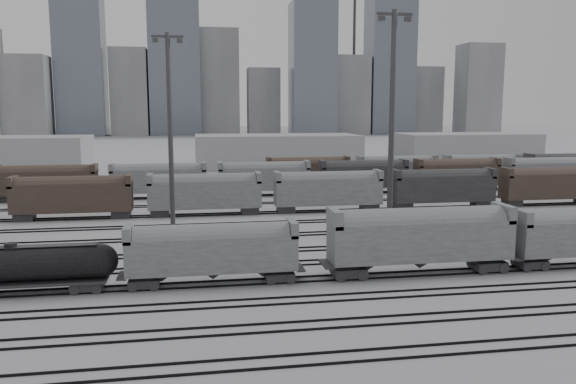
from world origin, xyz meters
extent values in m
plane|color=silver|center=(0.00, 0.00, 0.00)|extent=(900.00, 900.00, 0.00)
cube|color=black|center=(0.00, -14.72, 0.08)|extent=(220.00, 0.07, 0.16)
cube|color=black|center=(0.00, -13.28, 0.08)|extent=(220.00, 0.07, 0.16)
cube|color=black|center=(0.00, -9.72, 0.08)|extent=(220.00, 0.07, 0.16)
cube|color=black|center=(0.00, -8.28, 0.08)|extent=(220.00, 0.07, 0.16)
cube|color=black|center=(0.00, -4.72, 0.08)|extent=(220.00, 0.07, 0.16)
cube|color=black|center=(0.00, -3.28, 0.08)|extent=(220.00, 0.07, 0.16)
cube|color=black|center=(0.00, 0.28, 0.08)|extent=(220.00, 0.07, 0.16)
cube|color=black|center=(0.00, 1.72, 0.08)|extent=(220.00, 0.07, 0.16)
cube|color=black|center=(0.00, 5.28, 0.08)|extent=(220.00, 0.07, 0.16)
cube|color=black|center=(0.00, 6.72, 0.08)|extent=(220.00, 0.07, 0.16)
cube|color=black|center=(0.00, 10.28, 0.08)|extent=(220.00, 0.07, 0.16)
cube|color=black|center=(0.00, 11.72, 0.08)|extent=(220.00, 0.07, 0.16)
cube|color=black|center=(0.00, 17.28, 0.08)|extent=(220.00, 0.07, 0.16)
cube|color=black|center=(0.00, 18.72, 0.08)|extent=(220.00, 0.07, 0.16)
cube|color=black|center=(0.00, 24.28, 0.08)|extent=(220.00, 0.07, 0.16)
cube|color=black|center=(0.00, 25.72, 0.08)|extent=(220.00, 0.07, 0.16)
cube|color=black|center=(0.00, 31.28, 0.08)|extent=(220.00, 0.07, 0.16)
cube|color=black|center=(0.00, 32.72, 0.08)|extent=(220.00, 0.07, 0.16)
cube|color=black|center=(0.00, 39.28, 0.08)|extent=(220.00, 0.07, 0.16)
cube|color=black|center=(0.00, 40.72, 0.08)|extent=(220.00, 0.07, 0.16)
cube|color=black|center=(0.00, 47.28, 0.08)|extent=(220.00, 0.07, 0.16)
cube|color=black|center=(0.00, 48.72, 0.08)|extent=(220.00, 0.07, 0.16)
cube|color=black|center=(0.00, 55.28, 0.08)|extent=(220.00, 0.07, 0.16)
cube|color=black|center=(0.00, 56.72, 0.08)|extent=(220.00, 0.07, 0.16)
cube|color=#232326|center=(-18.80, 1.00, 0.50)|extent=(2.34, 1.89, 0.63)
cube|color=#232326|center=(-24.21, 1.00, 0.95)|extent=(13.98, 2.43, 0.23)
cylinder|color=black|center=(-24.21, 1.00, 2.39)|extent=(13.08, 2.62, 2.62)
sphere|color=black|center=(-17.68, 1.00, 2.39)|extent=(2.62, 2.62, 2.62)
cylinder|color=black|center=(-24.21, 1.00, 3.83)|extent=(0.90, 0.90, 0.45)
cube|color=#232326|center=(-24.21, 1.00, 3.74)|extent=(12.62, 0.81, 0.05)
cube|color=#232326|center=(-14.48, 1.00, 0.50)|extent=(2.36, 1.90, 0.63)
cube|color=#232326|center=(-3.60, 1.00, 0.50)|extent=(2.36, 1.90, 0.63)
cube|color=gray|center=(-9.04, 1.00, 2.63)|extent=(13.60, 2.72, 2.90)
cylinder|color=gray|center=(-9.04, 1.00, 3.72)|extent=(12.33, 2.63, 2.63)
cube|color=gray|center=(-15.56, 1.00, 4.44)|extent=(0.63, 2.72, 1.27)
cube|color=gray|center=(-2.51, 1.00, 4.44)|extent=(0.63, 2.72, 1.27)
cone|color=#232326|center=(-9.04, 1.00, 0.86)|extent=(2.18, 2.18, 0.82)
cube|color=#232326|center=(2.31, 1.00, 0.58)|extent=(2.74, 2.21, 0.74)
cube|color=#232326|center=(14.96, 1.00, 0.58)|extent=(2.74, 2.21, 0.74)
cube|color=gray|center=(8.64, 1.00, 3.06)|extent=(15.80, 3.16, 3.37)
cylinder|color=gray|center=(8.64, 1.00, 4.32)|extent=(14.33, 3.06, 3.06)
cube|color=gray|center=(1.05, 1.00, 5.16)|extent=(0.74, 3.16, 1.48)
cube|color=gray|center=(16.22, 1.00, 5.16)|extent=(0.74, 3.16, 1.48)
cone|color=#232326|center=(8.64, 1.00, 1.00)|extent=(2.53, 2.53, 0.95)
cube|color=#232326|center=(19.05, 1.00, 0.53)|extent=(2.49, 2.01, 0.67)
cube|color=gray|center=(17.90, 1.00, 4.69)|extent=(0.67, 2.87, 1.34)
cylinder|color=#37373A|center=(-13.06, 24.92, 11.47)|extent=(0.59, 0.59, 22.95)
cube|color=#37373A|center=(-13.06, 24.92, 22.49)|extent=(3.67, 0.28, 0.28)
cube|color=#37373A|center=(-14.43, 24.92, 22.03)|extent=(0.64, 0.46, 0.46)
cube|color=#37373A|center=(-11.68, 24.92, 22.03)|extent=(0.64, 0.46, 0.46)
cylinder|color=#37373A|center=(11.57, 16.96, 12.44)|extent=(0.64, 0.64, 24.88)
cube|color=#37373A|center=(11.57, 16.96, 24.38)|extent=(3.98, 0.30, 0.30)
cube|color=#37373A|center=(10.08, 16.96, 23.89)|extent=(0.70, 0.50, 0.50)
cube|color=#37373A|center=(13.06, 16.96, 23.89)|extent=(0.70, 0.50, 0.50)
cube|color=#48372E|center=(-26.00, 32.00, 2.80)|extent=(15.00, 3.00, 5.60)
cube|color=gray|center=(-9.00, 32.00, 2.80)|extent=(15.00, 3.00, 5.60)
cube|color=gray|center=(8.00, 32.00, 2.80)|extent=(15.00, 3.00, 5.60)
cube|color=#232326|center=(25.00, 32.00, 2.80)|extent=(15.00, 3.00, 5.60)
cube|color=#48372E|center=(42.00, 32.00, 2.80)|extent=(15.00, 3.00, 5.60)
cube|color=#48372E|center=(-33.00, 48.00, 2.80)|extent=(15.00, 3.00, 5.60)
cube|color=gray|center=(-16.00, 48.00, 2.80)|extent=(15.00, 3.00, 5.60)
cube|color=gray|center=(1.00, 48.00, 2.80)|extent=(15.00, 3.00, 5.60)
cube|color=#232326|center=(18.00, 48.00, 2.80)|extent=(15.00, 3.00, 5.60)
cube|color=#48372E|center=(35.00, 48.00, 2.80)|extent=(15.00, 3.00, 5.60)
cube|color=gray|center=(52.00, 48.00, 2.80)|extent=(15.00, 3.00, 5.60)
cube|color=#48372E|center=(10.00, 56.00, 2.80)|extent=(15.00, 3.00, 5.60)
cube|color=gray|center=(27.00, 56.00, 2.80)|extent=(15.00, 3.00, 5.60)
cube|color=gray|center=(44.00, 56.00, 2.80)|extent=(15.00, 3.00, 5.60)
cube|color=#232326|center=(61.00, 56.00, 2.80)|extent=(15.00, 3.00, 5.60)
cube|color=#AFAFB2|center=(10.00, 95.00, 4.00)|extent=(40.00, 18.00, 8.00)
cube|color=#AFAFB2|center=(60.00, 95.00, 4.00)|extent=(35.00, 18.00, 8.00)
cube|color=#9C9C9F|center=(-95.00, 280.00, 21.00)|extent=(22.00, 17.60, 42.00)
cube|color=slate|center=(-70.00, 280.00, 40.00)|extent=(25.00, 20.00, 80.00)
cube|color=#9C9C9F|center=(-45.00, 280.00, 24.00)|extent=(20.00, 16.00, 48.00)
cube|color=slate|center=(-20.00, 280.00, 47.50)|extent=(28.00, 22.40, 95.00)
cube|color=#9C9C9F|center=(5.00, 280.00, 30.00)|extent=(22.00, 17.60, 60.00)
cube|color=#9C9C9F|center=(30.00, 280.00, 19.00)|extent=(18.00, 14.40, 38.00)
cube|color=slate|center=(55.00, 280.00, 36.00)|extent=(24.00, 19.20, 72.00)
cube|color=#9C9C9F|center=(80.00, 280.00, 22.50)|extent=(20.00, 16.00, 45.00)
cube|color=slate|center=(105.00, 280.00, 44.00)|extent=(26.00, 20.80, 88.00)
cube|color=#9C9C9F|center=(130.00, 280.00, 20.00)|extent=(18.00, 14.40, 40.00)
cube|color=#9C9C9F|center=(155.00, 280.00, 26.00)|extent=(22.00, 17.60, 52.00)
cylinder|color=#37373A|center=(-30.00, 305.00, 50.00)|extent=(1.80, 1.80, 100.00)
cylinder|color=#37373A|center=(90.00, 305.00, 50.00)|extent=(1.80, 1.80, 100.00)
camera|label=1|loc=(-10.31, -43.36, 14.02)|focal=35.00mm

